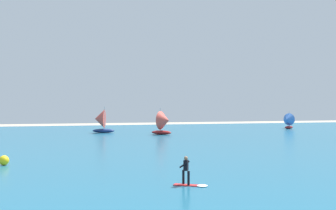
{
  "coord_description": "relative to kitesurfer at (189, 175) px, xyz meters",
  "views": [
    {
      "loc": [
        -6.96,
        -4.38,
        4.57
      ],
      "look_at": [
        0.2,
        19.21,
        4.7
      ],
      "focal_mm": 42.87,
      "sensor_mm": 36.0,
      "label": 1
    }
  ],
  "objects": [
    {
      "name": "marker_buoy",
      "position": [
        -10.91,
        11.64,
        -0.22
      ],
      "size": [
        0.76,
        0.76,
        0.76
      ],
      "primitive_type": "sphere",
      "color": "yellow",
      "rests_on": "ocean"
    },
    {
      "name": "sailboat_leading",
      "position": [
        39.97,
        50.53,
        1.04
      ],
      "size": [
        3.22,
        2.87,
        3.59
      ],
      "color": "maroon",
      "rests_on": "ocean"
    },
    {
      "name": "kitesurfer",
      "position": [
        0.0,
        0.0,
        0.0
      ],
      "size": [
        1.95,
        1.54,
        1.67
      ],
      "color": "red",
      "rests_on": "ocean"
    },
    {
      "name": "sailboat_far_left",
      "position": [
        1.17,
        48.52,
        1.47
      ],
      "size": [
        4.03,
        3.55,
        4.53
      ],
      "color": "navy",
      "rests_on": "ocean"
    },
    {
      "name": "ocean",
      "position": [
        -0.82,
        32.74,
        -0.65
      ],
      "size": [
        160.0,
        90.0,
        0.1
      ],
      "primitive_type": "cube",
      "color": "#1E607F",
      "rests_on": "ground"
    },
    {
      "name": "sailboat_mid_right",
      "position": [
        10.48,
        40.87,
        1.37
      ],
      "size": [
        3.79,
        3.8,
        4.3
      ],
      "color": "maroon",
      "rests_on": "ocean"
    }
  ]
}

